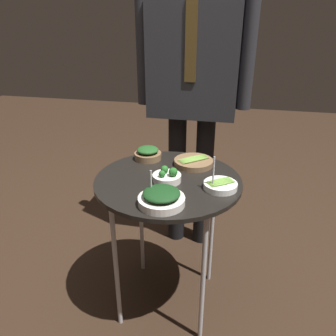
{
  "coord_description": "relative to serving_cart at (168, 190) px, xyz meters",
  "views": [
    {
      "loc": [
        0.27,
        -1.21,
        1.3
      ],
      "look_at": [
        0.0,
        0.0,
        0.73
      ],
      "focal_mm": 35.0,
      "sensor_mm": 36.0,
      "label": 1
    }
  ],
  "objects": [
    {
      "name": "ground_plane",
      "position": [
        0.0,
        0.0,
        -0.63
      ],
      "size": [
        8.0,
        8.0,
        0.0
      ],
      "primitive_type": "plane",
      "color": "black"
    },
    {
      "name": "serving_cart",
      "position": [
        0.0,
        0.0,
        0.0
      ],
      "size": [
        0.62,
        0.62,
        0.68
      ],
      "color": "black",
      "rests_on": "ground_plane"
    },
    {
      "name": "bowl_asparagus_front_right",
      "position": [
        0.22,
        -0.04,
        0.07
      ],
      "size": [
        0.13,
        0.13,
        0.14
      ],
      "color": "white",
      "rests_on": "serving_cart"
    },
    {
      "name": "bowl_broccoli_front_center",
      "position": [
        0.0,
        -0.02,
        0.08
      ],
      "size": [
        0.12,
        0.12,
        0.07
      ],
      "color": "silver",
      "rests_on": "serving_cart"
    },
    {
      "name": "bowl_spinach_mid_right",
      "position": [
        -0.14,
        0.19,
        0.08
      ],
      "size": [
        0.13,
        0.13,
        0.06
      ],
      "color": "brown",
      "rests_on": "serving_cart"
    },
    {
      "name": "bowl_spinach_mid_left",
      "position": [
        0.02,
        -0.21,
        0.08
      ],
      "size": [
        0.17,
        0.17,
        0.12
      ],
      "color": "silver",
      "rests_on": "serving_cart"
    },
    {
      "name": "bowl_asparagus_near_rim",
      "position": [
        0.08,
        0.17,
        0.07
      ],
      "size": [
        0.18,
        0.18,
        0.03
      ],
      "color": "brown",
      "rests_on": "serving_cart"
    },
    {
      "name": "waiter_figure",
      "position": [
        0.02,
        0.53,
        0.42
      ],
      "size": [
        0.61,
        0.23,
        1.65
      ],
      "color": "black",
      "rests_on": "ground_plane"
    }
  ]
}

